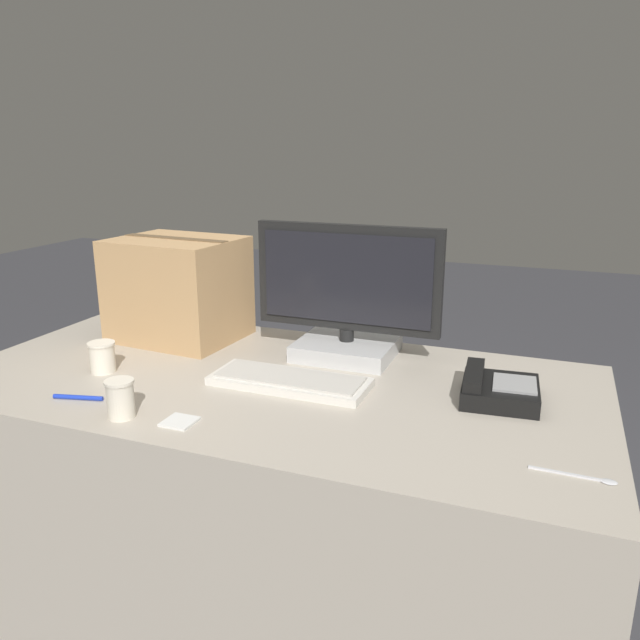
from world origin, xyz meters
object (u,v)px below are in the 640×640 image
desk_phone (497,389)px  paper_cup_left (102,357)px  monitor (347,306)px  pen_marker (78,397)px  spoon (586,477)px  keyboard (290,381)px  sticky_note_pad (180,422)px  paper_cup_right (121,399)px  cardboard_box (178,289)px

desk_phone → paper_cup_left: bearing=-174.1°
monitor → desk_phone: 0.52m
desk_phone → pen_marker: desk_phone is taller
monitor → spoon: monitor is taller
keyboard → spoon: keyboard is taller
sticky_note_pad → pen_marker: bearing=175.7°
keyboard → sticky_note_pad: (-0.15, -0.31, -0.01)m
paper_cup_right → sticky_note_pad: 0.16m
keyboard → paper_cup_left: (-0.54, -0.10, 0.03)m
paper_cup_right → cardboard_box: bearing=110.5°
monitor → sticky_note_pad: monitor is taller
monitor → desk_phone: bearing=-21.7°
monitor → spoon: 0.87m
desk_phone → paper_cup_right: 0.94m
desk_phone → spoon: bearing=-63.2°
paper_cup_right → keyboard: bearing=48.0°
pen_marker → sticky_note_pad: pen_marker is taller
monitor → cardboard_box: bearing=-178.2°
keyboard → cardboard_box: 0.61m
keyboard → sticky_note_pad: size_ratio=5.91×
keyboard → cardboard_box: cardboard_box is taller
desk_phone → pen_marker: (-1.00, -0.38, -0.02)m
spoon → cardboard_box: size_ratio=0.40×
paper_cup_right → pen_marker: (-0.17, 0.05, -0.04)m
keyboard → cardboard_box: bearing=153.0°
monitor → cardboard_box: monitor is taller
paper_cup_left → spoon: paper_cup_left is taller
pen_marker → sticky_note_pad: bearing=162.1°
desk_phone → paper_cup_right: (-0.83, -0.43, 0.02)m
desk_phone → pen_marker: size_ratio=1.64×
spoon → sticky_note_pad: 0.89m
pen_marker → paper_cup_left: bearing=-81.8°
keyboard → paper_cup_left: bearing=-169.7°
keyboard → spoon: size_ratio=2.60×
sticky_note_pad → desk_phone: bearing=30.8°
cardboard_box → pen_marker: bearing=-84.7°
sticky_note_pad → paper_cup_right: bearing=-171.7°
paper_cup_left → pen_marker: 0.21m
desk_phone → paper_cup_right: paper_cup_right is taller
pen_marker → paper_cup_right: bearing=151.6°
spoon → pen_marker: bearing=-175.8°
paper_cup_right → spoon: size_ratio=0.56×
paper_cup_right → pen_marker: paper_cup_right is taller
pen_marker → spoon: bearing=168.7°
paper_cup_right → sticky_note_pad: size_ratio=1.28×
monitor → paper_cup_left: size_ratio=6.49×
spoon → desk_phone: bearing=123.2°
spoon → sticky_note_pad: size_ratio=2.28×
paper_cup_left → cardboard_box: cardboard_box is taller
monitor → cardboard_box: 0.59m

